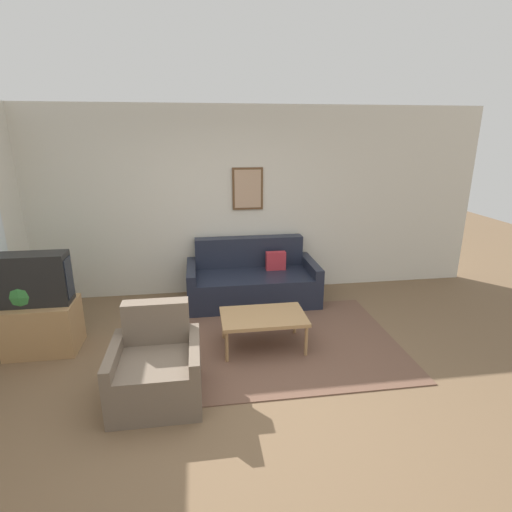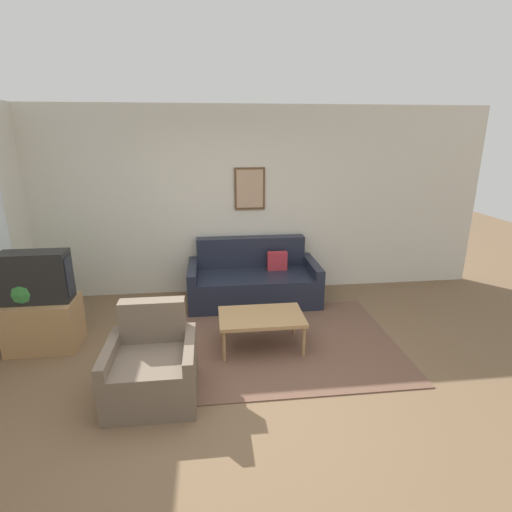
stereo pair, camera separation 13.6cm
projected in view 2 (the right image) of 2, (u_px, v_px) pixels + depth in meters
The scene contains 10 objects.
ground_plane at pixel (228, 391), 3.74m from camera, with size 16.00×16.00×0.00m, color brown.
area_rug at pixel (264, 343), 4.58m from camera, with size 3.00×2.05×0.01m.
wall_back at pixel (217, 203), 5.78m from camera, with size 8.00×0.09×2.70m.
couch at pixel (253, 281), 5.70m from camera, with size 1.81×0.90×0.86m.
coffee_table at pixel (261, 318), 4.40m from camera, with size 0.93×0.59×0.40m.
tv_stand at pixel (44, 324), 4.45m from camera, with size 0.74×0.49×0.56m.
tv at pixel (36, 277), 4.28m from camera, with size 0.70×0.28×0.56m.
armchair at pixel (152, 368), 3.62m from camera, with size 0.79×0.76×0.83m.
potted_plant_tall at pixel (32, 291), 4.46m from camera, with size 0.59×0.59×0.98m.
potted_plant_by_window at pixel (45, 287), 4.97m from camera, with size 0.46×0.46×0.77m.
Camera 2 is at (-0.12, -3.21, 2.32)m, focal length 28.00 mm.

